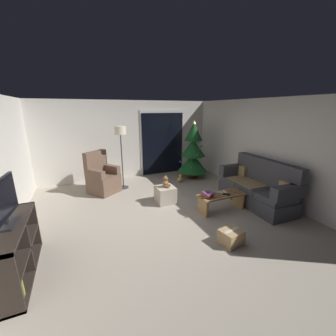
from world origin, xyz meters
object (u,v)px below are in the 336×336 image
Objects in this scene: couch at (257,188)px; teddy_bear_chestnut at (166,182)px; cell_phone at (208,192)px; armchair at (102,178)px; book_stack at (208,194)px; christmas_tree at (193,153)px; floor_lamp at (121,136)px; ottoman at (165,195)px; teddy_bear_honey_by_tree at (180,179)px; media_shelf at (10,256)px; remote_white at (225,192)px; coffee_table at (222,199)px; remote_black at (226,194)px; television at (3,203)px; cardboard_box_taped_mid_floor at (231,237)px; remote_silver at (220,192)px.

couch is 2.22m from teddy_bear_chestnut.
armchair is at bearing 145.95° from cell_phone.
book_stack is 2.57m from christmas_tree.
floor_lamp is 6.25× the size of teddy_bear_chestnut.
ottoman reaches higher than teddy_bear_honey_by_tree.
media_shelf is (-3.45, -0.53, -0.08)m from book_stack.
book_stack reaches higher than remote_white.
cell_phone is (-0.51, -0.06, 0.10)m from remote_white.
remote_black is at bearing -49.32° from coffee_table.
television is at bearing -153.74° from teddy_bear_chestnut.
floor_lamp reaches higher than cardboard_box_taped_mid_floor.
media_shelf reaches higher than book_stack.
remote_white is at bearing -101.73° from christmas_tree.
cardboard_box_taped_mid_floor is at bearing -109.38° from christmas_tree.
teddy_bear_honey_by_tree is at bearing 116.28° from couch.
cardboard_box_taped_mid_floor is at bearing -101.96° from book_stack.
book_stack is at bearing -100.24° from teddy_bear_honey_by_tree.
remote_silver is at bearing 174.72° from couch.
ottoman is 1.06× the size of cardboard_box_taped_mid_floor.
remote_black is at bearing 6.65° from cell_phone.
teddy_bear_chestnut is (0.01, -0.01, 0.32)m from ottoman.
coffee_table is at bearing -91.15° from remote_black.
cardboard_box_taped_mid_floor is at bearing -78.59° from ottoman.
ottoman is 1.54× the size of teddy_bear_honey_by_tree.
cell_phone is (-0.01, 0.00, 0.05)m from book_stack.
remote_silver is at bearing 25.59° from cell_phone.
ottoman is at bearing 137.97° from teddy_bear_chestnut.
television is (-3.79, -0.49, 0.84)m from coffee_table.
cell_phone is at bearing -59.72° from floor_lamp.
armchair reaches higher than cell_phone.
coffee_table is at bearing 15.92° from cell_phone.
remote_silver is 1.32m from ottoman.
television is (-3.41, -0.48, 0.65)m from book_stack.
remote_black is (-0.96, -0.05, 0.01)m from couch.
book_stack is (-0.38, -0.01, 0.19)m from coffee_table.
media_shelf is (-4.85, -0.51, -0.03)m from couch.
media_shelf is at bearing -171.20° from book_stack.
floor_lamp reaches higher than coffee_table.
television reaches higher than media_shelf.
remote_black is 1.00× the size of remote_white.
remote_silver is 0.55× the size of teddy_bear_honey_by_tree.
armchair reaches higher than teddy_bear_chestnut.
remote_white is 2.02m from teddy_bear_honey_by_tree.
teddy_bear_chestnut is at bearing 114.40° from remote_silver.
christmas_tree is 5.23m from television.
remote_black is 1.45m from ottoman.
floor_lamp is at bearing -179.05° from christmas_tree.
media_shelf is 3.18m from teddy_bear_chestnut.
coffee_table is 3.86× the size of teddy_bear_honey_by_tree.
remote_white is 0.35× the size of ottoman.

